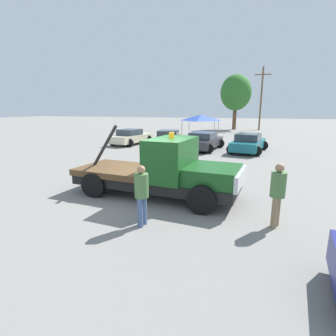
{
  "coord_description": "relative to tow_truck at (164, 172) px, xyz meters",
  "views": [
    {
      "loc": [
        3.22,
        -8.55,
        3.1
      ],
      "look_at": [
        0.5,
        0.0,
        1.05
      ],
      "focal_mm": 28.0,
      "sensor_mm": 36.0,
      "label": 1
    }
  ],
  "objects": [
    {
      "name": "person_at_hood",
      "position": [
        0.2,
        -2.46,
        0.05
      ],
      "size": [
        0.37,
        0.37,
        1.66
      ],
      "rotation": [
        0.0,
        0.0,
        3.01
      ],
      "color": "#475B84",
      "rests_on": "ground"
    },
    {
      "name": "tow_truck",
      "position": [
        0.0,
        0.0,
        0.0
      ],
      "size": [
        6.18,
        2.69,
        2.51
      ],
      "rotation": [
        0.0,
        0.0,
        -0.09
      ],
      "color": "black",
      "rests_on": "ground"
    },
    {
      "name": "canopy_tent_blue",
      "position": [
        -2.68,
        21.14,
        1.16
      ],
      "size": [
        3.59,
        3.59,
        2.42
      ],
      "color": "#9E9EA3",
      "rests_on": "ground"
    },
    {
      "name": "person_near_truck",
      "position": [
        3.61,
        -1.44,
        0.08
      ],
      "size": [
        0.38,
        0.38,
        1.73
      ],
      "rotation": [
        0.0,
        0.0,
        2.76
      ],
      "color": "#847051",
      "rests_on": "ground"
    },
    {
      "name": "utility_pole",
      "position": [
        3.82,
        32.17,
        3.73
      ],
      "size": [
        2.2,
        0.24,
        8.76
      ],
      "color": "brown",
      "rests_on": "ground"
    },
    {
      "name": "parked_car_teal",
      "position": [
        2.69,
        11.19,
        -0.27
      ],
      "size": [
        2.87,
        4.75,
        1.34
      ],
      "rotation": [
        0.0,
        0.0,
        1.4
      ],
      "color": "#196670",
      "rests_on": "ground"
    },
    {
      "name": "parked_car_charcoal",
      "position": [
        -0.6,
        11.3,
        -0.27
      ],
      "size": [
        2.86,
        4.72,
        1.34
      ],
      "rotation": [
        0.0,
        0.0,
        1.43
      ],
      "color": "#2D2D33",
      "rests_on": "ground"
    },
    {
      "name": "ground_plane",
      "position": [
        -0.36,
        0.03,
        -0.91
      ],
      "size": [
        160.0,
        160.0,
        0.0
      ],
      "primitive_type": "plane",
      "color": "gray"
    },
    {
      "name": "tree_left",
      "position": [
        0.27,
        32.34,
        4.41
      ],
      "size": [
        4.44,
        4.44,
        7.93
      ],
      "color": "brown",
      "rests_on": "ground"
    },
    {
      "name": "parked_car_olive",
      "position": [
        -3.74,
        12.37,
        -0.27
      ],
      "size": [
        2.85,
        4.88,
        1.34
      ],
      "rotation": [
        0.0,
        0.0,
        1.73
      ],
      "color": "olive",
      "rests_on": "ground"
    },
    {
      "name": "parked_car_cream",
      "position": [
        -7.21,
        12.41,
        -0.27
      ],
      "size": [
        2.84,
        4.58,
        1.34
      ],
      "rotation": [
        0.0,
        0.0,
        1.4
      ],
      "color": "beige",
      "rests_on": "ground"
    }
  ]
}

